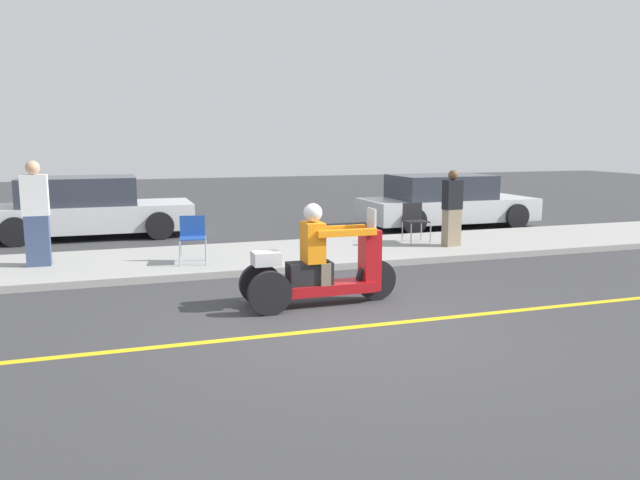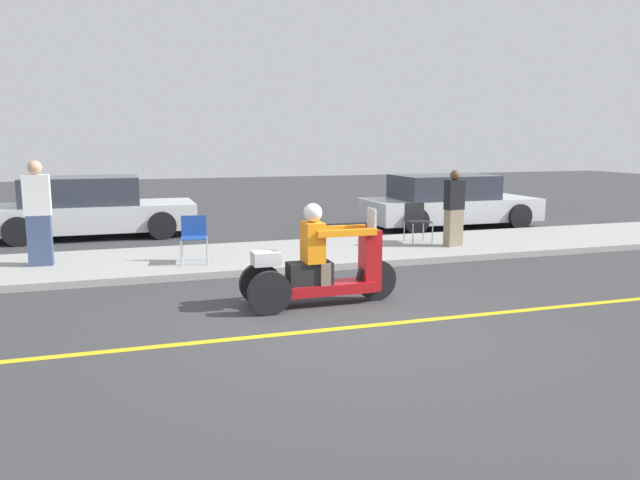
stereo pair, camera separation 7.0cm
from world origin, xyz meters
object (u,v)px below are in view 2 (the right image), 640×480
object	(u,v)px
folding_chair_curbside	(194,234)
spectator_by_tree	(454,210)
folding_chair_set_back	(417,218)
motorcycle_trike	(320,268)
spectator_mid_group	(38,215)
parked_car_lot_left	(89,208)
parked_car_lot_right	(448,202)

from	to	relation	value
folding_chair_curbside	spectator_by_tree	bearing A→B (deg)	0.75
spectator_by_tree	folding_chair_set_back	world-z (taller)	spectator_by_tree
motorcycle_trike	spectator_mid_group	world-z (taller)	spectator_mid_group
folding_chair_set_back	parked_car_lot_left	world-z (taller)	parked_car_lot_left
folding_chair_curbside	folding_chair_set_back	distance (m)	4.78
motorcycle_trike	folding_chair_curbside	xyz separation A→B (m)	(-1.36, 3.00, 0.11)
parked_car_lot_right	motorcycle_trike	bearing A→B (deg)	-131.28
parked_car_lot_right	folding_chair_curbside	bearing A→B (deg)	-154.15
spectator_by_tree	parked_car_lot_right	world-z (taller)	spectator_by_tree
spectator_by_tree	parked_car_lot_left	world-z (taller)	spectator_by_tree
spectator_mid_group	folding_chair_set_back	xyz separation A→B (m)	(7.28, 0.19, -0.36)
spectator_mid_group	folding_chair_set_back	distance (m)	7.30
folding_chair_curbside	parked_car_lot_left	xyz separation A→B (m)	(-1.90, 4.46, 0.05)
spectator_mid_group	spectator_by_tree	distance (m)	7.79
spectator_by_tree	folding_chair_set_back	bearing A→B (deg)	126.17
folding_chair_curbside	folding_chair_set_back	xyz separation A→B (m)	(4.72, 0.74, 0.00)
motorcycle_trike	folding_chair_curbside	size ratio (longest dim) A/B	2.70
folding_chair_set_back	parked_car_lot_right	size ratio (longest dim) A/B	0.18
motorcycle_trike	spectator_by_tree	size ratio (longest dim) A/B	1.43
parked_car_lot_left	folding_chair_curbside	bearing A→B (deg)	-66.96
folding_chair_curbside	folding_chair_set_back	world-z (taller)	same
motorcycle_trike	folding_chair_curbside	world-z (taller)	motorcycle_trike
motorcycle_trike	parked_car_lot_right	distance (m)	8.48
spectator_mid_group	parked_car_lot_right	distance (m)	9.93
spectator_mid_group	folding_chair_curbside	size ratio (longest dim) A/B	2.20
motorcycle_trike	parked_car_lot_left	world-z (taller)	motorcycle_trike
folding_chair_curbside	parked_car_lot_left	size ratio (longest dim) A/B	0.18
motorcycle_trike	spectator_by_tree	world-z (taller)	spectator_by_tree
parked_car_lot_right	folding_chair_set_back	bearing A→B (deg)	-130.34
spectator_mid_group	spectator_by_tree	world-z (taller)	spectator_mid_group
spectator_by_tree	motorcycle_trike	bearing A→B (deg)	-141.48
spectator_by_tree	parked_car_lot_right	bearing A→B (deg)	62.25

